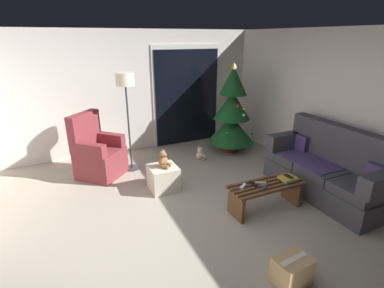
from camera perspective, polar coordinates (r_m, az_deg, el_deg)
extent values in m
plane|color=#9E9384|center=(3.99, -1.03, -15.67)|extent=(7.00, 7.00, 0.00)
cube|color=silver|center=(6.25, -12.71, 9.81)|extent=(5.72, 0.12, 2.50)
cube|color=silver|center=(5.21, 29.16, 5.66)|extent=(0.12, 6.00, 2.50)
cube|color=silver|center=(6.61, -1.02, 9.54)|extent=(1.60, 0.02, 2.20)
cube|color=black|center=(6.61, -0.96, 9.09)|extent=(1.50, 0.02, 2.10)
cube|color=#3D3D42|center=(5.01, 24.30, -7.35)|extent=(0.77, 1.90, 0.34)
cube|color=#3D3D42|center=(4.57, 30.36, -7.73)|extent=(0.68, 0.60, 0.14)
cube|color=#3D3D42|center=(4.89, 24.55, -4.91)|extent=(0.68, 0.60, 0.14)
cube|color=#3D3D42|center=(5.27, 19.55, -2.42)|extent=(0.68, 0.60, 0.14)
cube|color=#3D3D42|center=(5.00, 27.58, -0.28)|extent=(0.21, 1.90, 0.60)
cube|color=#3D3D42|center=(4.39, 33.61, -6.46)|extent=(0.76, 0.20, 0.28)
cube|color=#3D3D42|center=(5.37, 18.14, 0.60)|extent=(0.76, 0.20, 0.28)
cube|color=#47386B|center=(4.99, 22.40, -3.09)|extent=(0.61, 0.90, 0.02)
cube|color=#47386B|center=(4.59, 32.93, -5.20)|extent=(0.12, 0.32, 0.28)
cube|color=#47386B|center=(5.37, 20.61, 0.28)|extent=(0.12, 0.32, 0.28)
cube|color=brown|center=(4.12, 16.00, -8.86)|extent=(1.10, 0.05, 0.04)
cube|color=brown|center=(4.18, 15.23, -8.36)|extent=(1.10, 0.05, 0.04)
cube|color=brown|center=(4.24, 14.47, -7.86)|extent=(1.10, 0.05, 0.04)
cube|color=brown|center=(4.30, 13.74, -7.37)|extent=(1.10, 0.05, 0.04)
cube|color=brown|center=(4.36, 13.03, -6.90)|extent=(1.10, 0.05, 0.04)
cube|color=brown|center=(4.08, 8.71, -11.91)|extent=(0.05, 0.36, 0.37)
cube|color=brown|center=(4.63, 19.04, -8.66)|extent=(0.05, 0.36, 0.37)
cube|color=#ADADB2|center=(4.21, 13.37, -7.48)|extent=(0.16, 0.12, 0.02)
cube|color=silver|center=(4.08, 10.05, -8.21)|extent=(0.15, 0.12, 0.02)
cube|color=black|center=(4.17, 11.99, -7.69)|extent=(0.05, 0.16, 0.02)
cube|color=#333338|center=(4.09, 13.93, -8.45)|extent=(0.16, 0.10, 0.02)
cube|color=#285684|center=(4.38, 18.50, -6.85)|extent=(0.19, 0.16, 0.03)
cube|color=#B79333|center=(4.38, 18.34, -6.37)|extent=(0.23, 0.20, 0.03)
cube|color=black|center=(4.38, 18.54, -6.07)|extent=(0.08, 0.15, 0.01)
cylinder|color=#4C1E19|center=(6.37, 7.52, -0.90)|extent=(0.36, 0.36, 0.10)
cylinder|color=brown|center=(6.33, 7.57, 0.02)|extent=(0.08, 0.08, 0.12)
cone|color=#14471E|center=(6.22, 7.71, 2.96)|extent=(0.96, 0.96, 0.56)
cone|color=#14471E|center=(6.09, 7.94, 7.54)|extent=(0.77, 0.77, 0.56)
cone|color=#14471E|center=(6.00, 8.18, 12.28)|extent=(0.57, 0.57, 0.56)
sphere|color=gold|center=(5.82, 7.73, 9.55)|extent=(0.06, 0.06, 0.06)
sphere|color=#1E8C33|center=(5.99, 5.45, 7.84)|extent=(0.06, 0.06, 0.06)
sphere|color=#1E8C33|center=(6.26, 11.80, 1.96)|extent=(0.06, 0.06, 0.06)
sphere|color=blue|center=(5.82, 6.91, 2.10)|extent=(0.06, 0.06, 0.06)
sphere|color=red|center=(5.83, 9.02, 7.43)|extent=(0.06, 0.06, 0.06)
sphere|color=white|center=(6.52, 5.66, 4.53)|extent=(0.06, 0.06, 0.06)
sphere|color=gold|center=(5.93, 10.23, 6.81)|extent=(0.06, 0.06, 0.06)
sphere|color=white|center=(5.91, 10.18, 5.62)|extent=(0.06, 0.06, 0.06)
sphere|color=white|center=(6.67, 7.09, 3.47)|extent=(0.06, 0.06, 0.06)
cone|color=#EAD14C|center=(5.97, 8.32, 15.03)|extent=(0.14, 0.14, 0.12)
cube|color=maroon|center=(5.42, -17.37, -4.43)|extent=(0.96, 0.96, 0.31)
cube|color=maroon|center=(5.33, -17.65, -2.03)|extent=(0.96, 0.96, 0.18)
cube|color=maroon|center=(5.36, -20.43, 2.42)|extent=(0.59, 0.60, 0.64)
cube|color=maroon|center=(5.46, -15.98, 0.92)|extent=(0.51, 0.51, 0.22)
cube|color=maroon|center=(5.04, -19.57, -1.09)|extent=(0.51, 0.51, 0.22)
cylinder|color=#2D2D30|center=(5.61, -11.75, -4.64)|extent=(0.28, 0.28, 0.02)
cylinder|color=#2D2D30|center=(5.33, -12.36, 3.05)|extent=(0.03, 0.03, 1.55)
cylinder|color=beige|center=(5.15, -13.10, 12.38)|extent=(0.32, 0.32, 0.22)
cube|color=beige|center=(4.73, -5.66, -6.71)|extent=(0.44, 0.44, 0.40)
cylinder|color=brown|center=(4.64, -4.82, -4.02)|extent=(0.12, 0.12, 0.06)
cylinder|color=brown|center=(4.56, -5.36, -4.50)|extent=(0.12, 0.12, 0.06)
sphere|color=brown|center=(4.60, -5.79, -3.38)|extent=(0.15, 0.15, 0.15)
sphere|color=brown|center=(4.55, -5.84, -2.00)|extent=(0.11, 0.11, 0.11)
sphere|color=#A37A51|center=(4.53, -5.28, -2.21)|extent=(0.04, 0.04, 0.04)
sphere|color=brown|center=(4.56, -5.65, -1.29)|extent=(0.04, 0.04, 0.04)
sphere|color=brown|center=(4.50, -6.08, -1.63)|extent=(0.04, 0.04, 0.04)
sphere|color=brown|center=(4.64, -5.18, -2.97)|extent=(0.06, 0.06, 0.06)
sphere|color=brown|center=(4.53, -5.97, -3.64)|extent=(0.06, 0.06, 0.06)
cylinder|color=beige|center=(5.93, 1.65, -2.57)|extent=(0.12, 0.09, 0.06)
cylinder|color=beige|center=(5.87, 2.33, -2.85)|extent=(0.12, 0.09, 0.06)
sphere|color=beige|center=(5.83, 1.57, -2.26)|extent=(0.15, 0.15, 0.15)
sphere|color=beige|center=(5.79, 1.58, -1.17)|extent=(0.11, 0.11, 0.11)
sphere|color=#F4E5C1|center=(5.82, 1.93, -1.14)|extent=(0.04, 0.04, 0.04)
sphere|color=beige|center=(5.80, 1.33, -0.64)|extent=(0.04, 0.04, 0.04)
sphere|color=beige|center=(5.75, 1.85, -0.84)|extent=(0.04, 0.04, 0.04)
sphere|color=beige|center=(5.89, 1.23, -1.92)|extent=(0.06, 0.06, 0.06)
sphere|color=beige|center=(5.80, 2.20, -2.32)|extent=(0.06, 0.06, 0.06)
cube|color=tan|center=(3.32, 19.18, -22.53)|extent=(0.39, 0.29, 0.29)
cube|color=beige|center=(3.22, 19.50, -20.59)|extent=(0.34, 0.09, 0.00)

